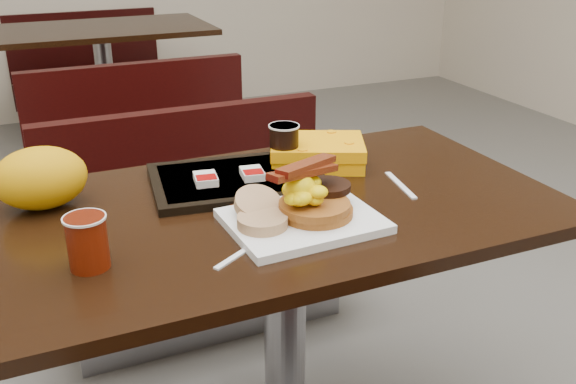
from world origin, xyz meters
name	(u,v)px	position (x,y,z in m)	size (l,w,h in m)	color
table_near	(285,342)	(0.00, 0.00, 0.38)	(1.20, 0.70, 0.75)	black
bench_near_n	(202,230)	(0.00, 0.70, 0.36)	(1.00, 0.46, 0.72)	black
table_far	(107,93)	(0.00, 2.60, 0.38)	(1.20, 0.70, 0.75)	black
bench_far_s	(131,129)	(0.00, 1.90, 0.36)	(1.00, 0.46, 0.72)	black
bench_far_n	(90,71)	(0.00, 3.30, 0.36)	(1.00, 0.46, 0.72)	black
platter	(303,221)	(-0.01, -0.12, 0.76)	(0.30, 0.23, 0.02)	white
pancake_stack	(316,208)	(0.02, -0.12, 0.78)	(0.15, 0.15, 0.03)	#9A5C19
sausage_patty	(328,187)	(0.07, -0.08, 0.81)	(0.10, 0.10, 0.01)	black
scrambled_eggs	(300,190)	(-0.02, -0.12, 0.83)	(0.11, 0.09, 0.06)	#FFDB05
bacon_strips	(303,170)	(-0.01, -0.11, 0.86)	(0.18, 0.08, 0.01)	#450904
muffin_bottom	(262,221)	(-0.10, -0.13, 0.78)	(0.10, 0.10, 0.02)	tan
muffin_top	(258,204)	(-0.09, -0.07, 0.79)	(0.10, 0.10, 0.02)	tan
coffee_cup_near	(87,242)	(-0.43, -0.12, 0.80)	(0.07, 0.07, 0.10)	maroon
fork	(232,259)	(-0.19, -0.20, 0.75)	(0.12, 0.02, 0.00)	white
knife	(400,185)	(0.28, -0.02, 0.75)	(0.16, 0.01, 0.00)	white
condiment_syrup	(238,204)	(-0.10, 0.02, 0.76)	(0.04, 0.03, 0.01)	#A72D07
condiment_ketchup	(230,192)	(-0.10, 0.09, 0.76)	(0.04, 0.03, 0.01)	#8C0504
tray	(238,179)	(-0.06, 0.14, 0.76)	(0.40, 0.28, 0.02)	black
hashbrown_sleeve_left	(206,179)	(-0.14, 0.13, 0.78)	(0.05, 0.07, 0.02)	silver
hashbrown_sleeve_right	(252,174)	(-0.03, 0.12, 0.78)	(0.05, 0.07, 0.02)	silver
coffee_cup_far	(284,144)	(0.07, 0.18, 0.82)	(0.07, 0.07, 0.10)	black
clamshell	(317,153)	(0.17, 0.18, 0.78)	(0.23, 0.17, 0.06)	#F89C04
paper_bag	(40,178)	(-0.49, 0.18, 0.82)	(0.20, 0.14, 0.14)	orange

